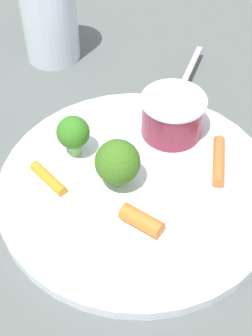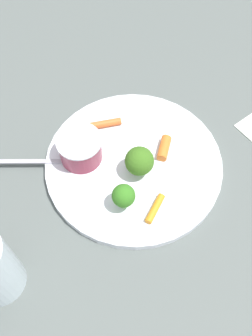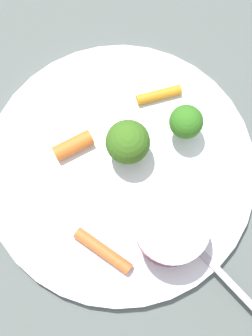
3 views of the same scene
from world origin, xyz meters
name	(u,v)px [view 1 (image 1 of 3)]	position (x,y,z in m)	size (l,w,h in m)	color
ground_plane	(137,191)	(0.00, 0.00, 0.00)	(2.40, 2.40, 0.00)	#545B58
plate	(137,187)	(0.00, 0.00, 0.01)	(0.26, 0.26, 0.01)	white
sauce_cup	(172,116)	(0.04, 0.07, 0.03)	(0.07, 0.07, 0.04)	maroon
broccoli_floret_0	(118,166)	(-0.02, 0.00, 0.04)	(0.04, 0.04, 0.05)	#7EB364
broccoli_floret_1	(73,133)	(-0.06, 0.04, 0.04)	(0.03, 0.03, 0.04)	#7EC06A
carrot_stick_0	(144,220)	(0.00, -0.05, 0.02)	(0.02, 0.02, 0.04)	orange
carrot_stick_1	(48,178)	(-0.08, 0.01, 0.02)	(0.01, 0.01, 0.04)	orange
carrot_stick_2	(219,161)	(0.08, 0.02, 0.02)	(0.01, 0.01, 0.06)	orange
fork	(181,88)	(0.06, 0.14, 0.01)	(0.07, 0.15, 0.00)	#ADABB6
drinking_glass	(49,15)	(-0.09, 0.23, 0.06)	(0.07, 0.07, 0.11)	silver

